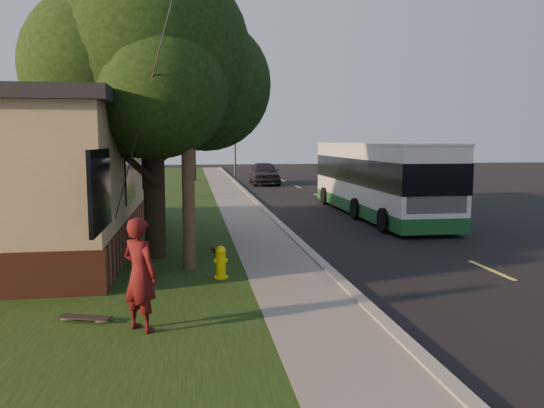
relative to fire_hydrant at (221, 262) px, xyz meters
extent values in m
plane|color=black|center=(2.60, 0.00, -0.43)|extent=(120.00, 120.00, 0.00)
cube|color=black|center=(6.60, 10.00, -0.43)|extent=(8.00, 80.00, 0.01)
cube|color=gray|center=(2.60, 10.00, -0.37)|extent=(0.25, 80.00, 0.12)
cube|color=slate|center=(1.60, 10.00, -0.39)|extent=(2.00, 80.00, 0.08)
cube|color=black|center=(-1.90, 10.00, -0.40)|extent=(5.00, 80.00, 0.07)
cylinder|color=yellow|center=(0.00, 0.00, -0.09)|extent=(0.22, 0.22, 0.55)
sphere|color=yellow|center=(0.00, 0.00, 0.26)|extent=(0.24, 0.24, 0.24)
cylinder|color=yellow|center=(0.00, 0.00, 0.04)|extent=(0.30, 0.10, 0.10)
cylinder|color=yellow|center=(0.00, 0.00, 0.04)|extent=(0.10, 0.18, 0.10)
cylinder|color=yellow|center=(0.00, 0.00, -0.34)|extent=(0.32, 0.32, 0.04)
cylinder|color=#473321|center=(-0.70, 1.00, 4.14)|extent=(0.30, 0.30, 9.00)
cylinder|color=#2D2D30|center=(-1.60, -0.10, 3.37)|extent=(2.52, 3.21, 7.60)
cylinder|color=black|center=(-1.60, 2.50, 1.64)|extent=(0.56, 0.56, 4.00)
sphere|color=black|center=(-1.60, 2.50, 4.84)|extent=(5.20, 5.20, 5.20)
sphere|color=black|center=(-0.20, 3.10, 4.24)|extent=(3.60, 3.60, 3.60)
sphere|color=black|center=(-2.80, 2.10, 4.54)|extent=(3.80, 3.80, 3.80)
sphere|color=black|center=(-1.30, 1.20, 3.94)|extent=(3.20, 3.20, 3.20)
sphere|color=black|center=(-2.20, 3.90, 5.24)|extent=(3.40, 3.40, 3.40)
sphere|color=black|center=(-0.70, 3.70, 5.84)|extent=(3.00, 3.00, 3.00)
cylinder|color=black|center=(-0.90, 18.00, 1.29)|extent=(0.24, 0.24, 3.30)
cylinder|color=black|center=(-0.90, 18.00, 2.94)|extent=(1.38, 0.57, 2.01)
cylinder|color=black|center=(-0.90, 18.00, 2.94)|extent=(0.74, 1.21, 1.58)
cylinder|color=black|center=(-0.90, 18.00, 2.94)|extent=(0.65, 1.05, 1.95)
cylinder|color=black|center=(-0.90, 18.00, 2.94)|extent=(1.28, 0.53, 1.33)
cylinder|color=black|center=(-0.90, 18.00, 2.94)|extent=(0.75, 1.21, 1.70)
cylinder|color=black|center=(-0.40, 30.00, 1.15)|extent=(0.24, 0.24, 3.03)
cylinder|color=black|center=(-0.40, 30.00, 2.66)|extent=(1.38, 0.57, 2.01)
cylinder|color=black|center=(-0.40, 30.00, 2.66)|extent=(0.74, 1.21, 1.58)
cylinder|color=black|center=(-0.40, 30.00, 2.66)|extent=(0.65, 1.05, 1.95)
cylinder|color=black|center=(-0.40, 30.00, 2.66)|extent=(1.28, 0.53, 1.33)
cylinder|color=black|center=(-0.40, 30.00, 2.66)|extent=(0.75, 1.21, 1.70)
cylinder|color=#2D2D30|center=(3.10, 34.00, 2.32)|extent=(0.16, 0.16, 5.50)
imported|color=black|center=(3.10, 34.00, 4.07)|extent=(0.18, 0.22, 1.10)
cube|color=silver|center=(7.09, 9.63, 1.30)|extent=(2.35, 11.26, 2.53)
cube|color=#175323|center=(7.09, 9.63, -0.01)|extent=(2.37, 11.28, 0.52)
cube|color=black|center=(7.09, 9.63, 1.49)|extent=(2.39, 11.30, 1.03)
cube|color=black|center=(7.09, 4.03, 1.16)|extent=(2.05, 0.06, 1.50)
cube|color=yellow|center=(7.09, 4.04, 2.43)|extent=(1.50, 0.06, 0.33)
cube|color=#FFF2CC|center=(6.38, 4.02, 0.08)|extent=(0.23, 0.04, 0.14)
cube|color=#FFF2CC|center=(7.79, 4.02, 0.08)|extent=(0.23, 0.04, 0.14)
cube|color=silver|center=(7.09, 9.63, 2.59)|extent=(2.40, 11.31, 0.08)
cylinder|color=black|center=(5.91, 5.50, 0.00)|extent=(0.26, 0.86, 0.86)
cylinder|color=black|center=(8.26, 5.50, 0.00)|extent=(0.26, 0.86, 0.86)
cylinder|color=black|center=(5.91, 8.69, 0.00)|extent=(0.26, 0.86, 0.86)
cylinder|color=black|center=(8.26, 8.69, 0.00)|extent=(0.26, 0.86, 0.86)
cylinder|color=black|center=(5.91, 13.76, 0.00)|extent=(0.26, 0.86, 0.86)
cylinder|color=black|center=(8.26, 13.76, 0.00)|extent=(0.26, 0.86, 0.86)
imported|color=#480E10|center=(-1.47, -3.14, 0.58)|extent=(0.81, 0.79, 1.88)
cube|color=black|center=(0.10, 2.81, -0.29)|extent=(0.44, 0.87, 0.02)
cylinder|color=silver|center=(0.18, 2.53, -0.34)|extent=(0.20, 0.10, 0.05)
cylinder|color=silver|center=(0.02, 3.10, -0.34)|extent=(0.20, 0.10, 0.05)
cube|color=black|center=(-2.48, -2.56, -0.29)|extent=(0.94, 0.51, 0.02)
cylinder|color=silver|center=(-2.17, -2.67, -0.33)|extent=(0.12, 0.21, 0.06)
cylinder|color=silver|center=(-2.78, -2.46, -0.33)|extent=(0.12, 0.21, 0.06)
cube|color=black|center=(-6.90, 7.33, 0.25)|extent=(1.67, 1.41, 1.28)
cube|color=black|center=(-6.90, 7.33, 0.93)|extent=(1.73, 1.47, 0.09)
imported|color=black|center=(4.60, 26.39, 0.40)|extent=(2.15, 4.97, 1.67)
camera|label=1|loc=(-0.61, -11.74, 2.72)|focal=35.00mm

